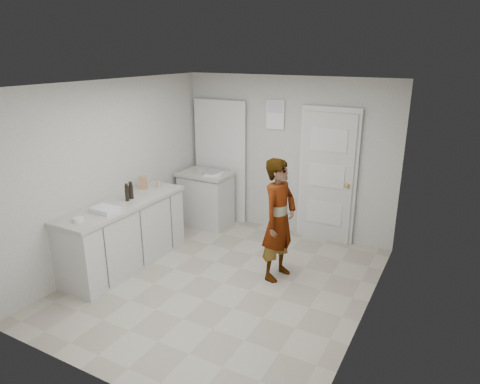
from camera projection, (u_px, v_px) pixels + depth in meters
The scene contains 12 objects.
ground at pixel (224, 283), 5.52m from camera, with size 4.00×4.00×0.00m, color gray.
room_shell at pixel (275, 169), 6.90m from camera, with size 4.00×4.00×4.00m.
main_counter at pixel (125, 236), 5.87m from camera, with size 0.64×1.96×0.93m.
side_counter at pixel (206, 201), 7.24m from camera, with size 0.84×0.61×0.93m.
person at pixel (279, 220), 5.44m from camera, with size 0.59×0.39×1.60m, color silver.
cake_mix_box at pixel (143, 183), 6.22m from camera, with size 0.12×0.05×0.19m, color #A07050.
spice_jar at pixel (159, 184), 6.34m from camera, with size 0.06×0.06×0.09m, color tan.
oil_cruet_a at pixel (131, 190), 5.82m from camera, with size 0.06×0.06×0.25m.
oil_cruet_b at pixel (127, 192), 5.73m from camera, with size 0.06×0.06×0.25m.
baking_dish at pixel (105, 210), 5.37m from camera, with size 0.33×0.24×0.06m.
egg_bowl at pixel (78, 220), 5.06m from camera, with size 0.12×0.12×0.05m.
papers at pixel (214, 174), 7.00m from camera, with size 0.27×0.35×0.01m, color white.
Camera 1 is at (2.50, -4.18, 2.86)m, focal length 32.00 mm.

